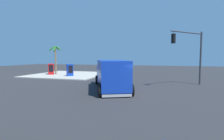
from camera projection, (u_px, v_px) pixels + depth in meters
name	position (u px, v px, depth m)	size (l,w,h in m)	color
ground_plane	(122.00, 94.00, 14.52)	(100.00, 100.00, 0.00)	#2B2B2D
sidewalk_corner_far	(69.00, 75.00, 29.96)	(11.75, 11.75, 0.14)	#B2ADA0
delivery_truck	(111.00, 74.00, 16.71)	(8.46, 5.67, 2.82)	#1438AD
traffic_light_primary	(192.00, 49.00, 18.57)	(3.63, 3.49, 5.93)	#38383D
vending_machine_red	(70.00, 70.00, 27.17)	(1.17, 1.16, 1.85)	#0F38B2
vending_machine_blue	(51.00, 69.00, 29.30)	(1.14, 1.17, 1.85)	red
palm_tree_far	(56.00, 54.00, 29.84)	(2.65, 2.65, 4.96)	#7A6647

